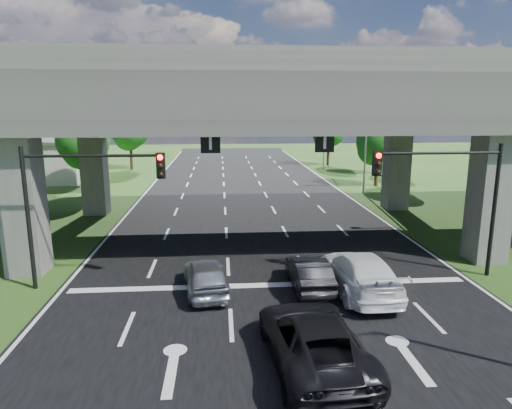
{
  "coord_description": "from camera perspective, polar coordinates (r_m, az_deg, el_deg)",
  "views": [
    {
      "loc": [
        -2.07,
        -14.85,
        7.54
      ],
      "look_at": [
        -0.33,
        7.53,
        2.72
      ],
      "focal_mm": 32.0,
      "sensor_mm": 36.0,
      "label": 1
    }
  ],
  "objects": [
    {
      "name": "ground",
      "position": [
        16.78,
        3.23,
        -14.6
      ],
      "size": [
        160.0,
        160.0,
        0.0
      ],
      "primitive_type": "plane",
      "color": "#244516",
      "rests_on": "ground"
    },
    {
      "name": "road",
      "position": [
        26.04,
        0.31,
        -4.68
      ],
      "size": [
        18.0,
        120.0,
        0.03
      ],
      "primitive_type": "cube",
      "color": "black",
      "rests_on": "ground"
    },
    {
      "name": "overpass",
      "position": [
        26.93,
        -0.03,
        12.93
      ],
      "size": [
        80.0,
        15.0,
        10.0
      ],
      "color": "#32302D",
      "rests_on": "ground"
    },
    {
      "name": "signal_right",
      "position": [
        21.5,
        23.05,
        2.17
      ],
      "size": [
        5.76,
        0.54,
        6.0
      ],
      "color": "black",
      "rests_on": "ground"
    },
    {
      "name": "signal_left",
      "position": [
        19.93,
        -21.16,
        1.61
      ],
      "size": [
        5.76,
        0.54,
        6.0
      ],
      "color": "black",
      "rests_on": "ground"
    },
    {
      "name": "streetlight_far",
      "position": [
        40.74,
        13.12,
        9.43
      ],
      "size": [
        3.38,
        0.25,
        10.0
      ],
      "color": "gray",
      "rests_on": "ground"
    },
    {
      "name": "streetlight_beyond",
      "position": [
        56.2,
        8.19,
        10.27
      ],
      "size": [
        3.38,
        0.25,
        10.0
      ],
      "color": "gray",
      "rests_on": "ground"
    },
    {
      "name": "tree_left_near",
      "position": [
        42.63,
        -20.82,
        7.68
      ],
      "size": [
        4.5,
        4.5,
        7.8
      ],
      "color": "black",
      "rests_on": "ground"
    },
    {
      "name": "tree_left_mid",
      "position": [
        51.17,
        -21.54,
        7.51
      ],
      "size": [
        3.91,
        3.9,
        6.76
      ],
      "color": "black",
      "rests_on": "ground"
    },
    {
      "name": "tree_left_far",
      "position": [
        57.93,
        -15.48,
        9.32
      ],
      "size": [
        4.8,
        4.8,
        8.32
      ],
      "color": "black",
      "rests_on": "ground"
    },
    {
      "name": "tree_right_near",
      "position": [
        45.54,
        15.1,
        7.88
      ],
      "size": [
        4.2,
        4.2,
        7.28
      ],
      "color": "black",
      "rests_on": "ground"
    },
    {
      "name": "tree_right_mid",
      "position": [
        54.08,
        15.29,
        8.13
      ],
      "size": [
        3.91,
        3.9,
        6.76
      ],
      "color": "black",
      "rests_on": "ground"
    },
    {
      "name": "tree_right_far",
      "position": [
        60.58,
        9.16,
        9.39
      ],
      "size": [
        4.5,
        4.5,
        7.8
      ],
      "color": "black",
      "rests_on": "ground"
    },
    {
      "name": "car_silver",
      "position": [
        19.11,
        -6.31,
        -8.82
      ],
      "size": [
        2.22,
        4.33,
        1.41
      ],
      "primitive_type": "imported",
      "rotation": [
        0.0,
        0.0,
        3.28
      ],
      "color": "#A5A7AD",
      "rests_on": "road"
    },
    {
      "name": "car_dark",
      "position": [
        19.45,
        6.64,
        -8.55
      ],
      "size": [
        1.47,
        4.1,
        1.34
      ],
      "primitive_type": "imported",
      "rotation": [
        0.0,
        0.0,
        3.15
      ],
      "color": "black",
      "rests_on": "road"
    },
    {
      "name": "car_white",
      "position": [
        19.48,
        12.76,
        -8.28
      ],
      "size": [
        2.49,
        5.73,
        1.64
      ],
      "primitive_type": "imported",
      "rotation": [
        0.0,
        0.0,
        3.18
      ],
      "color": "white",
      "rests_on": "road"
    },
    {
      "name": "car_trailing",
      "position": [
        14.14,
        7.17,
        -16.38
      ],
      "size": [
        3.01,
        5.82,
        1.57
      ],
      "primitive_type": "imported",
      "rotation": [
        0.0,
        0.0,
        3.21
      ],
      "color": "black",
      "rests_on": "road"
    }
  ]
}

